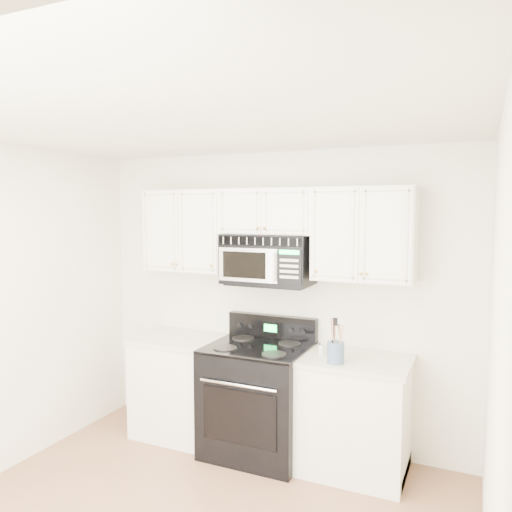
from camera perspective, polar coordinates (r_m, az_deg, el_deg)
The scene contains 9 objects.
room at distance 3.02m, azimuth -10.40°, elevation -9.88°, with size 3.51×3.51×2.61m.
base_cabinet_left at distance 4.85m, azimuth -8.23°, elevation -14.81°, with size 0.86×0.65×0.92m.
base_cabinet_right at distance 4.26m, azimuth 11.16°, elevation -17.76°, with size 0.86×0.65×0.92m.
range at distance 4.45m, azimuth 0.24°, elevation -15.85°, with size 0.84×0.76×1.14m.
upper_cabinets at distance 4.32m, azimuth 1.57°, elevation 3.24°, with size 2.44×0.37×0.75m.
microwave at distance 4.30m, azimuth 1.37°, elevation -0.38°, with size 0.77×0.43×0.42m.
utensil_crock at distance 3.92m, azimuth 9.09°, elevation -10.69°, with size 0.13×0.13×0.35m.
shaker_salt at distance 4.13m, azimuth 7.48°, elevation -10.46°, with size 0.04×0.04×0.10m.
shaker_pepper at distance 4.02m, azimuth 8.94°, elevation -10.86°, with size 0.04×0.04×0.11m.
Camera 1 is at (1.67, -2.39, 2.08)m, focal length 35.00 mm.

